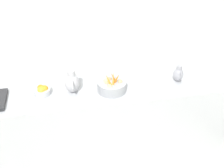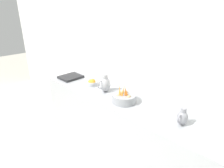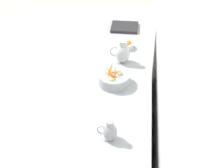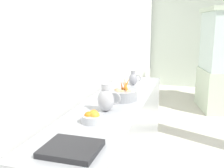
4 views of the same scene
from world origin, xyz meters
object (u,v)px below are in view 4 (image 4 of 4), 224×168
Objects in this scene: metal_pitcher_short at (133,79)px; orange_bowl at (93,117)px; vegetable_colander at (123,94)px; metal_pitcher_tall at (106,99)px.

orange_bowl is at bearing -91.07° from metal_pitcher_short.
orange_bowl is 1.44m from metal_pitcher_short.
metal_pitcher_short is (-0.04, 0.73, 0.03)m from vegetable_colander.
metal_pitcher_short is at bearing 88.93° from orange_bowl.
vegetable_colander is 1.61× the size of metal_pitcher_short.
vegetable_colander is 1.75× the size of orange_bowl.
metal_pitcher_tall is at bearing -97.42° from vegetable_colander.
vegetable_colander is at bearing -86.78° from metal_pitcher_short.
orange_bowl is (-0.07, -0.70, -0.02)m from vegetable_colander.
metal_pitcher_tall is 1.13m from metal_pitcher_short.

